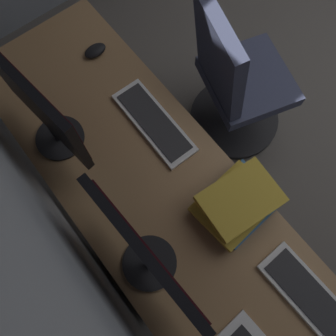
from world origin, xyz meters
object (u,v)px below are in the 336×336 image
object	(u,v)px
drawer_pedestal	(176,243)
monitor_secondary	(146,257)
keyboard_main	(154,123)
office_chair	(235,86)
monitor_primary	(41,109)
keyboard_spare	(313,300)
mouse_main	(95,51)
book_stack_near	(238,203)

from	to	relation	value
drawer_pedestal	monitor_secondary	size ratio (longest dim) A/B	1.32
keyboard_main	office_chair	bearing A→B (deg)	-87.31
monitor_primary	drawer_pedestal	bearing A→B (deg)	-166.52
drawer_pedestal	keyboard_main	world-z (taller)	keyboard_main
drawer_pedestal	keyboard_spare	bearing A→B (deg)	-156.10
monitor_secondary	monitor_primary	bearing A→B (deg)	-1.16
drawer_pedestal	monitor_primary	distance (m)	0.88
mouse_main	keyboard_main	bearing A→B (deg)	178.97
drawer_pedestal	keyboard_spare	distance (m)	0.66
keyboard_main	mouse_main	world-z (taller)	mouse_main
drawer_pedestal	mouse_main	xyz separation A→B (m)	(0.85, -0.21, 0.40)
drawer_pedestal	keyboard_main	bearing A→B (deg)	-26.19
keyboard_main	book_stack_near	size ratio (longest dim) A/B	1.32
keyboard_spare	book_stack_near	world-z (taller)	book_stack_near
monitor_secondary	keyboard_main	xyz separation A→B (m)	(0.44, -0.36, -0.23)
monitor_secondary	keyboard_main	bearing A→B (deg)	-38.96
keyboard_spare	mouse_main	size ratio (longest dim) A/B	4.08
book_stack_near	office_chair	size ratio (longest dim) A/B	0.33
drawer_pedestal	mouse_main	bearing A→B (deg)	-13.75
monitor_secondary	keyboard_spare	xyz separation A→B (m)	(-0.46, -0.37, -0.23)
monitor_secondary	keyboard_spare	distance (m)	0.64
monitor_primary	keyboard_spare	distance (m)	1.17
book_stack_near	keyboard_spare	bearing A→B (deg)	177.76
monitor_primary	keyboard_main	world-z (taller)	monitor_primary
mouse_main	monitor_primary	bearing A→B (deg)	126.43
monitor_secondary	keyboard_spare	world-z (taller)	monitor_secondary
keyboard_main	book_stack_near	xyz separation A→B (m)	(-0.47, -0.03, 0.04)
monitor_secondary	office_chair	world-z (taller)	monitor_secondary
monitor_primary	office_chair	world-z (taller)	monitor_primary
office_chair	mouse_main	bearing A→B (deg)	51.99
drawer_pedestal	monitor_primary	world-z (taller)	monitor_primary
monitor_secondary	mouse_main	bearing A→B (deg)	-22.35
keyboard_spare	book_stack_near	size ratio (longest dim) A/B	1.33
monitor_primary	mouse_main	size ratio (longest dim) A/B	4.50
monitor_secondary	keyboard_main	size ratio (longest dim) A/B	1.25
mouse_main	office_chair	xyz separation A→B (m)	(-0.42, -0.54, -0.29)
mouse_main	book_stack_near	distance (m)	0.92
drawer_pedestal	mouse_main	world-z (taller)	mouse_main
drawer_pedestal	keyboard_spare	world-z (taller)	keyboard_spare
mouse_main	keyboard_spare	bearing A→B (deg)	-179.63
book_stack_near	office_chair	bearing A→B (deg)	-45.66
drawer_pedestal	monitor_secondary	world-z (taller)	monitor_secondary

